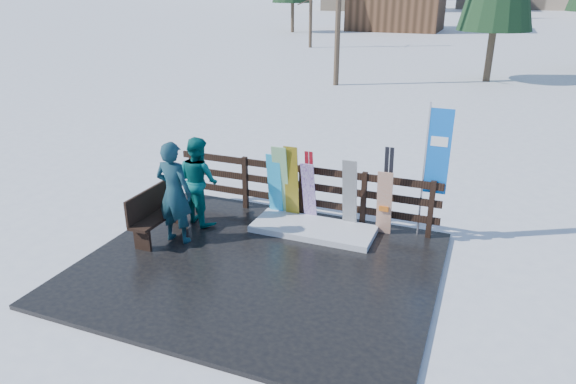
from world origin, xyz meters
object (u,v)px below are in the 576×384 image
at_px(bench, 157,211).
at_px(snowboard_4, 350,195).
at_px(snowboard_2, 292,183).
at_px(snowboard_1, 281,182).
at_px(snowboard_3, 309,193).
at_px(rental_flag, 435,157).
at_px(person_back, 199,180).
at_px(snowboard_0, 275,186).
at_px(person_front, 174,193).
at_px(snowboard_5, 384,203).

relative_size(bench, snowboard_4, 1.02).
bearing_deg(snowboard_2, bench, -142.18).
bearing_deg(snowboard_2, snowboard_1, 180.00).
relative_size(snowboard_3, rental_flag, 0.52).
xyz_separation_m(bench, snowboard_3, (2.49, 1.64, 0.14)).
bearing_deg(snowboard_3, person_back, -159.62).
distance_m(bench, snowboard_2, 2.69).
bearing_deg(snowboard_1, snowboard_0, -180.00).
xyz_separation_m(snowboard_0, snowboard_3, (0.74, 0.00, -0.04)).
bearing_deg(snowboard_1, person_front, -130.47).
distance_m(snowboard_0, snowboard_1, 0.17).
bearing_deg(snowboard_0, person_back, -149.87).
distance_m(snowboard_3, snowboard_5, 1.52).
bearing_deg(snowboard_2, snowboard_0, 180.00).
xyz_separation_m(snowboard_1, person_back, (-1.46, -0.77, 0.11)).
distance_m(bench, snowboard_0, 2.40).
relative_size(snowboard_4, person_back, 0.83).
bearing_deg(rental_flag, snowboard_5, -161.52).
bearing_deg(bench, snowboard_3, 33.42).
bearing_deg(snowboard_1, snowboard_5, 0.00).
bearing_deg(snowboard_4, bench, -153.73).
xyz_separation_m(snowboard_3, rental_flag, (2.33, 0.27, 0.95)).
bearing_deg(person_front, snowboard_5, -153.69).
bearing_deg(bench, snowboard_1, 41.05).
height_order(snowboard_1, snowboard_4, snowboard_1).
distance_m(snowboard_1, rental_flag, 3.06).
distance_m(snowboard_5, person_back, 3.68).
xyz_separation_m(snowboard_2, snowboard_3, (0.37, 0.00, -0.14)).
relative_size(snowboard_2, snowboard_5, 1.21).
bearing_deg(bench, snowboard_4, 26.27).
distance_m(snowboard_2, snowboard_3, 0.40).
bearing_deg(rental_flag, snowboard_3, -173.39).
bearing_deg(person_back, bench, 90.39).
xyz_separation_m(snowboard_3, person_back, (-2.07, -0.77, 0.24)).
bearing_deg(snowboard_2, rental_flag, 5.70).
distance_m(bench, snowboard_3, 2.99).
relative_size(snowboard_1, snowboard_2, 1.00).
relative_size(snowboard_0, snowboard_5, 1.06).
relative_size(rental_flag, person_back, 1.45).
distance_m(snowboard_3, rental_flag, 2.53).
height_order(bench, person_front, person_front).
bearing_deg(snowboard_0, snowboard_1, 0.00).
bearing_deg(person_back, snowboard_5, -141.74).
distance_m(snowboard_1, snowboard_5, 2.13).
xyz_separation_m(snowboard_1, snowboard_4, (1.44, 0.00, -0.06)).
height_order(bench, snowboard_0, snowboard_0).
xyz_separation_m(snowboard_2, snowboard_4, (1.21, 0.00, -0.07)).
relative_size(person_front, person_back, 1.09).
bearing_deg(snowboard_5, snowboard_1, -180.00).
xyz_separation_m(bench, snowboard_0, (1.75, 1.64, 0.18)).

